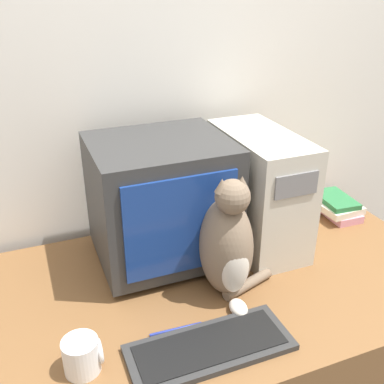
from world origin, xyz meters
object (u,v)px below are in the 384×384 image
at_px(mug, 82,355).
at_px(crt_monitor, 162,201).
at_px(computer_tower, 258,190).
at_px(book_stack, 336,206).
at_px(keyboard, 210,347).
at_px(cat, 228,245).
at_px(pen, 176,329).

bearing_deg(mug, crt_monitor, 49.50).
relative_size(computer_tower, book_stack, 2.12).
bearing_deg(computer_tower, mug, -151.26).
relative_size(book_stack, mug, 2.15).
relative_size(keyboard, mug, 4.54).
relative_size(cat, pen, 2.66).
bearing_deg(pen, cat, 27.77).
bearing_deg(pen, keyboard, -59.88).
bearing_deg(crt_monitor, keyboard, -92.97).
bearing_deg(crt_monitor, mug, -130.50).
xyz_separation_m(cat, pen, (-0.21, -0.11, -0.17)).
bearing_deg(computer_tower, book_stack, 6.89).
height_order(crt_monitor, keyboard, crt_monitor).
bearing_deg(mug, computer_tower, 28.74).
xyz_separation_m(keyboard, cat, (0.15, 0.21, 0.16)).
bearing_deg(keyboard, computer_tower, 49.48).
bearing_deg(mug, book_stack, 21.41).
bearing_deg(book_stack, keyboard, -147.85).
relative_size(keyboard, book_stack, 2.11).
height_order(cat, mug, cat).
relative_size(pen, mug, 1.56).
xyz_separation_m(keyboard, mug, (-0.33, 0.06, 0.04)).
relative_size(book_stack, pen, 1.38).
distance_m(crt_monitor, pen, 0.44).
distance_m(crt_monitor, computer_tower, 0.36).
bearing_deg(crt_monitor, pen, -102.94).
bearing_deg(mug, keyboard, -10.41).
distance_m(computer_tower, pen, 0.60).
height_order(computer_tower, keyboard, computer_tower).
distance_m(crt_monitor, keyboard, 0.52).
bearing_deg(crt_monitor, cat, -64.09).
relative_size(crt_monitor, keyboard, 1.00).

